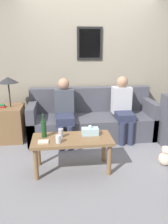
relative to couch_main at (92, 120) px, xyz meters
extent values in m
plane|color=gray|center=(0.00, -0.51, -0.31)|extent=(16.00, 16.00, 0.00)
cube|color=#9E937F|center=(0.00, 0.44, 0.99)|extent=(9.00, 0.06, 2.60)
cube|color=black|center=(0.00, 0.40, 1.39)|extent=(0.48, 0.02, 0.60)
cube|color=silver|center=(0.00, 0.39, 1.39)|extent=(0.40, 0.01, 0.52)
cube|color=#4C4C56|center=(0.00, -0.06, -0.10)|extent=(2.33, 0.83, 0.42)
cube|color=#4C4C56|center=(0.00, 0.26, 0.35)|extent=(2.33, 0.20, 0.47)
cube|color=#4C4C56|center=(-1.09, -0.06, 0.03)|extent=(0.14, 0.83, 0.68)
cube|color=#4C4C56|center=(1.09, -0.06, 0.03)|extent=(0.14, 0.83, 0.68)
cube|color=olive|center=(-0.45, -1.18, 0.15)|extent=(1.08, 0.48, 0.04)
cylinder|color=olive|center=(-0.93, -1.36, -0.09)|extent=(0.06, 0.06, 0.44)
cylinder|color=olive|center=(0.03, -1.36, -0.09)|extent=(0.06, 0.06, 0.44)
cylinder|color=olive|center=(-0.93, -1.00, -0.09)|extent=(0.06, 0.06, 0.44)
cylinder|color=olive|center=(0.03, -1.00, -0.09)|extent=(0.06, 0.06, 0.44)
cube|color=olive|center=(-1.54, -0.02, 0.00)|extent=(0.54, 0.54, 0.62)
cylinder|color=#262628|center=(-1.47, -0.02, 0.54)|extent=(0.02, 0.02, 0.45)
cone|color=#2D2D33|center=(-1.47, -0.02, 0.79)|extent=(0.35, 0.35, 0.10)
cube|color=red|center=(-1.62, -0.05, 0.33)|extent=(0.12, 0.10, 0.03)
cube|color=#237547|center=(-1.62, -0.05, 0.36)|extent=(0.10, 0.08, 0.03)
cylinder|color=#19421E|center=(-0.83, -1.09, 0.29)|extent=(0.07, 0.07, 0.23)
cylinder|color=#19421E|center=(-0.83, -1.09, 0.45)|extent=(0.03, 0.03, 0.10)
cylinder|color=silver|center=(-0.64, -1.31, 0.22)|extent=(0.07, 0.07, 0.10)
cube|color=beige|center=(-0.83, -1.28, 0.18)|extent=(0.13, 0.10, 0.02)
cylinder|color=#BCBCC1|center=(-0.60, -1.14, 0.23)|extent=(0.07, 0.07, 0.12)
cube|color=silver|center=(-0.20, -1.10, 0.22)|extent=(0.23, 0.12, 0.10)
sphere|color=white|center=(-0.20, -1.10, 0.29)|extent=(0.05, 0.05, 0.05)
cube|color=#2D334C|center=(-0.52, -0.32, 0.16)|extent=(0.31, 0.46, 0.14)
cylinder|color=#2D334C|center=(-0.60, -0.56, -0.10)|extent=(0.11, 0.11, 0.42)
cylinder|color=#2D334C|center=(-0.45, -0.56, -0.10)|extent=(0.11, 0.11, 0.42)
cube|color=#474C56|center=(-0.52, -0.09, 0.39)|extent=(0.34, 0.22, 0.47)
sphere|color=tan|center=(-0.52, -0.09, 0.72)|extent=(0.20, 0.20, 0.20)
cube|color=#2D334C|center=(0.53, -0.29, 0.16)|extent=(0.31, 0.42, 0.14)
cylinder|color=#2D334C|center=(0.45, -0.50, -0.10)|extent=(0.11, 0.11, 0.42)
cylinder|color=#2D334C|center=(0.61, -0.50, -0.10)|extent=(0.11, 0.11, 0.42)
cube|color=silver|center=(0.53, -0.08, 0.40)|extent=(0.34, 0.22, 0.48)
sphere|color=tan|center=(0.53, -0.08, 0.73)|extent=(0.20, 0.20, 0.20)
sphere|color=beige|center=(0.89, -1.21, -0.21)|extent=(0.19, 0.19, 0.19)
sphere|color=beige|center=(0.89, -1.21, -0.07)|extent=(0.13, 0.13, 0.13)
sphere|color=beige|center=(0.85, -1.21, -0.03)|extent=(0.04, 0.04, 0.04)
sphere|color=#FFEAD1|center=(0.89, -1.26, -0.08)|extent=(0.05, 0.05, 0.05)
camera|label=1|loc=(-0.61, -3.88, 1.38)|focal=35.00mm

